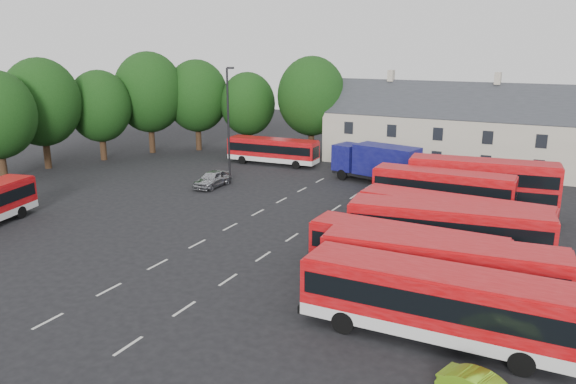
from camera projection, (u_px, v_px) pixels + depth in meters
name	position (u px, v px, depth m)	size (l,w,h in m)	color
ground	(214.00, 235.00, 38.77)	(140.00, 140.00, 0.00)	black
lane_markings	(260.00, 232.00, 39.39)	(5.15, 33.80, 0.01)	beige
treeline	(156.00, 100.00, 62.85)	(29.92, 32.59, 12.01)	black
terrace_houses	(493.00, 134.00, 57.48)	(35.70, 7.13, 10.06)	beige
bus_row_a	(435.00, 298.00, 24.53)	(11.83, 2.82, 3.34)	silver
bus_row_b	(441.00, 266.00, 28.03)	(12.09, 3.85, 3.36)	silver
bus_row_c	(406.00, 250.00, 30.89)	(10.75, 2.71, 3.03)	silver
bus_row_d	(448.00, 227.00, 34.00)	(12.19, 4.37, 3.37)	silver
bus_row_e	(453.00, 219.00, 35.68)	(12.06, 3.40, 3.37)	silver
bus_dd_south	(442.00, 195.00, 40.33)	(9.84, 2.35, 4.03)	silver
bus_dd_north	(482.00, 185.00, 42.27)	(10.98, 3.71, 4.41)	silver
bus_north	(273.00, 149.00, 61.03)	(10.18, 2.85, 2.85)	silver
box_truck	(376.00, 161.00, 52.93)	(8.72, 4.39, 3.65)	black
silver_car	(212.00, 179.00, 51.62)	(1.81, 4.49, 1.53)	#9FA1A7
lamppost	(229.00, 123.00, 51.60)	(0.74, 0.48, 10.80)	black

